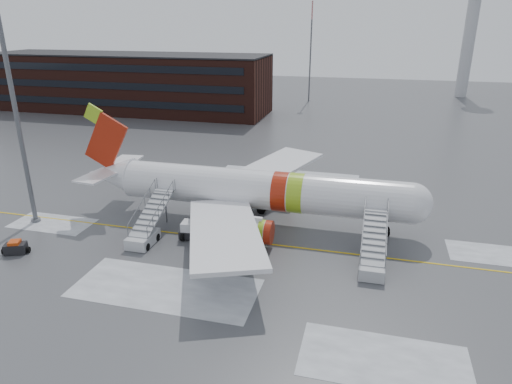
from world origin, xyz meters
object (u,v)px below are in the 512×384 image
(airliner, at_px, (252,190))
(baggage_tractor, at_px, (16,248))
(airstair_aft, at_px, (146,230))
(light_mast_near, at_px, (12,93))
(pushback_tug, at_px, (194,231))
(airstair_fwd, at_px, (373,257))

(airliner, distance_m, baggage_tractor, 21.71)
(airliner, height_order, airstair_aft, airliner)
(airstair_aft, xyz_separation_m, light_mast_near, (-12.87, 1.12, 11.72))
(airstair_aft, xyz_separation_m, baggage_tractor, (-9.90, -5.04, -0.56))
(airliner, height_order, light_mast_near, light_mast_near)
(light_mast_near, bearing_deg, pushback_tug, 1.70)
(airstair_fwd, height_order, light_mast_near, light_mast_near)
(pushback_tug, bearing_deg, airstair_fwd, -5.72)
(airstair_aft, bearing_deg, light_mast_near, 175.03)
(airstair_aft, relative_size, pushback_tug, 2.60)
(airstair_fwd, bearing_deg, airliner, 151.16)
(pushback_tug, xyz_separation_m, light_mast_near, (-16.81, -0.50, 12.07))
(airliner, bearing_deg, pushback_tug, -131.07)
(airstair_fwd, distance_m, airstair_aft, 20.10)
(airstair_aft, height_order, baggage_tractor, airstair_aft)
(airstair_aft, relative_size, baggage_tractor, 3.20)
(airliner, xyz_separation_m, light_mast_near, (-21.10, -5.42, 9.37))
(airstair_fwd, relative_size, light_mast_near, 0.31)
(baggage_tractor, bearing_deg, airliner, 32.57)
(airstair_fwd, height_order, pushback_tug, airstair_fwd)
(airliner, height_order, airstair_fwd, airliner)
(airliner, height_order, pushback_tug, airliner)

